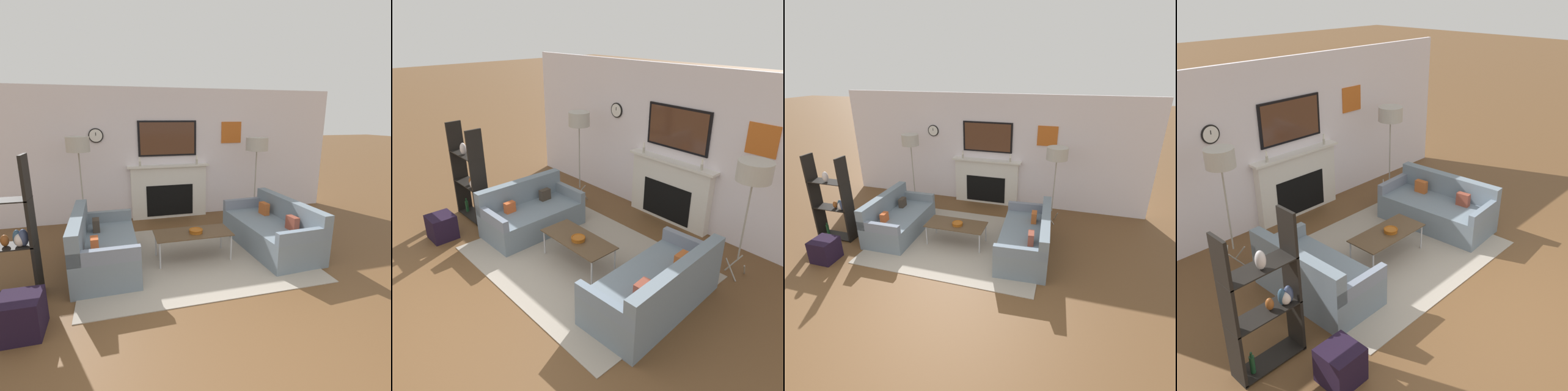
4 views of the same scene
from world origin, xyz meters
The scene contains 11 objects.
ground_plane centered at (0.00, 0.00, 0.00)m, with size 60.00×60.00×0.00m, color brown.
fireplace_wall centered at (0.00, 4.28, 1.23)m, with size 7.58×0.28×2.70m.
area_rug centered at (0.00, 2.14, 0.01)m, with size 3.31×2.55×0.01m.
couch_left centered at (-1.36, 2.14, 0.29)m, with size 0.88×1.66×0.82m.
couch_right centered at (1.35, 2.15, 0.28)m, with size 0.98×1.89×0.79m.
coffee_table centered at (-0.03, 2.07, 0.40)m, with size 1.16×0.53×0.43m.
decorative_bowl centered at (0.01, 2.04, 0.46)m, with size 0.21×0.21×0.06m.
floor_lamp_left centered at (-1.70, 3.54, 1.64)m, with size 0.40×0.40×1.80m.
floor_lamp_right centered at (1.70, 3.54, 1.57)m, with size 0.44×0.44×1.73m.
shelf_unit centered at (-2.44, 1.60, 0.82)m, with size 0.79×0.28×1.72m.
ottoman centered at (-2.10, 0.86, 0.21)m, with size 0.40×0.40×0.41m.
Camera 2 is at (3.63, -1.03, 3.30)m, focal length 35.00 mm.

